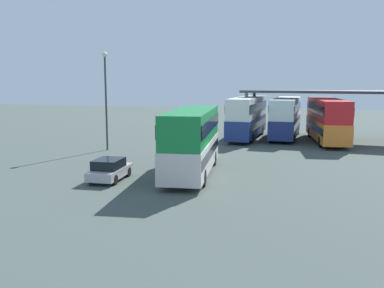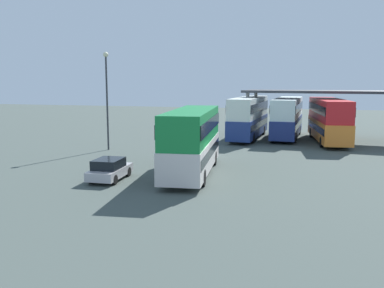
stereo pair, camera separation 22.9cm
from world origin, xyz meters
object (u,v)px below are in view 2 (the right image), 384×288
at_px(double_decker_mid_row, 287,116).
at_px(lamppost_tall, 107,90).
at_px(double_decker_main, 192,139).
at_px(double_decker_near_canopy, 249,116).
at_px(double_decker_far_right, 329,119).
at_px(parked_hatchback, 110,169).

bearing_deg(double_decker_mid_row, lamppost_tall, 131.98).
height_order(double_decker_main, double_decker_near_canopy, double_decker_near_canopy).
xyz_separation_m(double_decker_main, double_decker_near_canopy, (1.32, 18.38, 0.06)).
bearing_deg(double_decker_far_right, double_decker_mid_row, 54.82).
bearing_deg(double_decker_far_right, lamppost_tall, 110.62).
distance_m(parked_hatchback, lamppost_tall, 12.69).
distance_m(double_decker_mid_row, double_decker_far_right, 4.68).
distance_m(double_decker_mid_row, lamppost_tall, 19.57).
xyz_separation_m(double_decker_near_canopy, lamppost_tall, (-11.06, -10.79, 2.94)).
distance_m(double_decker_main, parked_hatchback, 5.64).
xyz_separation_m(double_decker_main, parked_hatchback, (-4.49, -2.99, -1.65)).
distance_m(double_decker_near_canopy, lamppost_tall, 15.73).
bearing_deg(double_decker_near_canopy, double_decker_main, 179.04).
height_order(parked_hatchback, double_decker_far_right, double_decker_far_right).
xyz_separation_m(double_decker_main, lamppost_tall, (-9.74, 7.59, 3.00)).
height_order(double_decker_main, lamppost_tall, lamppost_tall).
bearing_deg(lamppost_tall, double_decker_near_canopy, 44.29).
distance_m(double_decker_main, double_decker_mid_row, 20.48).
bearing_deg(parked_hatchback, lamppost_tall, 23.78).
relative_size(double_decker_main, lamppost_tall, 1.23).
bearing_deg(double_decker_mid_row, double_decker_far_right, -115.36).
relative_size(double_decker_far_right, lamppost_tall, 1.35).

